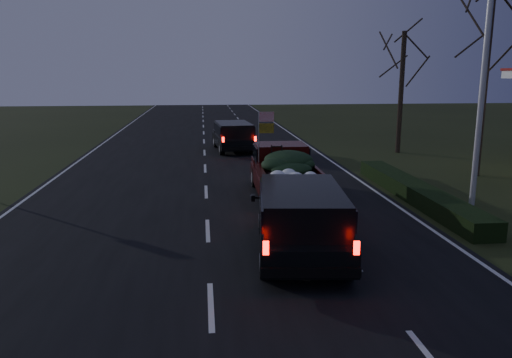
{
  "coord_description": "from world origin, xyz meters",
  "views": [
    {
      "loc": [
        -0.09,
        -14.43,
        4.67
      ],
      "look_at": [
        1.6,
        1.25,
        1.3
      ],
      "focal_mm": 35.0,
      "sensor_mm": 36.0,
      "label": 1
    }
  ],
  "objects_px": {
    "pickup_truck": "(284,169)",
    "lead_suv": "(233,134)",
    "rear_suv": "(301,214)",
    "light_pole": "(486,48)"
  },
  "relations": [
    {
      "from": "pickup_truck",
      "to": "light_pole",
      "type": "bearing_deg",
      "value": -14.9
    },
    {
      "from": "pickup_truck",
      "to": "rear_suv",
      "type": "distance_m",
      "value": 6.2
    },
    {
      "from": "rear_suv",
      "to": "light_pole",
      "type": "bearing_deg",
      "value": 37.26
    },
    {
      "from": "light_pole",
      "to": "rear_suv",
      "type": "xyz_separation_m",
      "value": [
        -7.11,
        -4.3,
        -4.37
      ]
    },
    {
      "from": "lead_suv",
      "to": "rear_suv",
      "type": "xyz_separation_m",
      "value": [
        0.62,
        -17.88,
        0.05
      ]
    },
    {
      "from": "light_pole",
      "to": "lead_suv",
      "type": "bearing_deg",
      "value": 119.65
    },
    {
      "from": "light_pole",
      "to": "pickup_truck",
      "type": "distance_m",
      "value": 8.11
    },
    {
      "from": "rear_suv",
      "to": "pickup_truck",
      "type": "bearing_deg",
      "value": 90.9
    },
    {
      "from": "lead_suv",
      "to": "rear_suv",
      "type": "height_order",
      "value": "rear_suv"
    },
    {
      "from": "pickup_truck",
      "to": "lead_suv",
      "type": "height_order",
      "value": "pickup_truck"
    }
  ]
}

